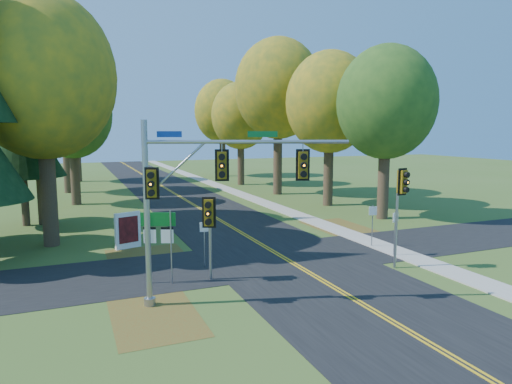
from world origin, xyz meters
name	(u,v)px	position (x,y,z in m)	size (l,w,h in m)	color
ground	(301,268)	(0.00, 0.00, 0.00)	(160.00, 160.00, 0.00)	#3E5B20
road_main	(301,268)	(0.00, 0.00, 0.01)	(8.00, 160.00, 0.02)	black
road_cross	(283,257)	(0.00, 2.00, 0.01)	(60.00, 6.00, 0.02)	black
centerline_left	(299,268)	(-0.10, 0.00, 0.03)	(0.10, 160.00, 0.01)	gold
centerline_right	(302,267)	(0.10, 0.00, 0.03)	(0.10, 160.00, 0.01)	gold
sidewalk_east	(404,254)	(6.20, 0.00, 0.03)	(1.60, 160.00, 0.06)	#9E998E
leaf_patch_w_near	(150,261)	(-6.50, 4.00, 0.01)	(4.00, 6.00, 0.00)	brown
leaf_patch_e	(349,231)	(6.80, 6.00, 0.01)	(3.50, 8.00, 0.00)	brown
leaf_patch_w_far	(155,315)	(-7.50, -3.00, 0.01)	(3.00, 5.00, 0.00)	brown
tree_w_a	(43,77)	(-11.13, 9.38, 9.49)	(8.00, 8.00, 14.15)	#38281C
tree_e_a	(386,103)	(11.57, 8.77, 8.53)	(7.20, 7.20, 12.73)	#38281C
tree_w_b	(38,74)	(-11.72, 16.29, 10.37)	(8.60, 8.60, 15.38)	#38281C
tree_e_b	(330,103)	(10.97, 15.58, 8.90)	(7.60, 7.60, 13.33)	#38281C
tree_w_c	(73,114)	(-9.54, 24.47, 7.94)	(6.80, 6.80, 11.91)	#38281C
tree_e_c	(278,89)	(9.88, 23.69, 10.66)	(8.80, 8.80, 15.79)	#38281C
tree_w_d	(65,99)	(-10.13, 33.18, 9.78)	(8.20, 8.20, 14.56)	#38281C
tree_e_d	(241,116)	(9.26, 32.87, 8.24)	(7.00, 7.00, 12.32)	#38281C
tree_w_e	(75,102)	(-8.92, 44.09, 10.07)	(8.40, 8.40, 14.97)	#38281C
tree_e_e	(222,111)	(10.47, 43.58, 9.19)	(7.80, 7.80, 13.74)	#38281C
pine_c	(17,83)	(-13.00, 16.00, 9.69)	(5.60, 5.60, 20.56)	#38281C
traffic_mast	(198,188)	(-5.73, -2.67, 4.47)	(7.27, 2.75, 6.96)	#93959B
east_signal_pole	(401,193)	(4.24, -1.90, 3.67)	(0.56, 0.65, 4.84)	#909398
ped_signal_pole	(209,219)	(-4.60, -0.22, 2.79)	(0.55, 0.68, 3.75)	gray
route_sign_cluster	(158,232)	(-6.68, 0.36, 2.26)	(1.40, 0.61, 3.20)	gray
info_kiosk	(128,230)	(-7.21, 6.99, 1.02)	(1.46, 0.65, 2.04)	white
reg_sign_e_north	(373,218)	(5.64, 2.05, 1.65)	(0.45, 0.15, 2.41)	gray
reg_sign_e_south	(395,225)	(5.53, -0.01, 1.65)	(0.45, 0.17, 2.41)	gray
reg_sign_w	(204,235)	(-4.20, 1.99, 1.56)	(0.44, 0.08, 2.28)	gray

